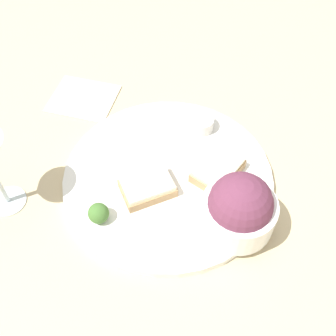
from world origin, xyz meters
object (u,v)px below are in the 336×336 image
(sauce_ramekin, at_px, (202,123))
(cheese_toast_far, at_px, (218,170))
(salad_bowl, at_px, (239,208))
(cheese_toast_near, at_px, (147,187))
(napkin, at_px, (83,98))

(sauce_ramekin, bearing_deg, cheese_toast_far, 40.05)
(salad_bowl, height_order, sauce_ramekin, salad_bowl)
(cheese_toast_near, height_order, napkin, cheese_toast_near)
(salad_bowl, relative_size, cheese_toast_far, 1.23)
(sauce_ramekin, height_order, cheese_toast_far, same)
(salad_bowl, distance_m, cheese_toast_far, 0.10)
(salad_bowl, bearing_deg, cheese_toast_near, -84.19)
(cheese_toast_near, xyz_separation_m, napkin, (-0.14, -0.23, -0.02))
(cheese_toast_near, height_order, cheese_toast_far, same)
(cheese_toast_far, bearing_deg, salad_bowl, 42.11)
(salad_bowl, distance_m, cheese_toast_near, 0.16)
(salad_bowl, xyz_separation_m, napkin, (-0.12, -0.39, -0.05))
(salad_bowl, xyz_separation_m, sauce_ramekin, (-0.16, -0.14, -0.03))
(salad_bowl, bearing_deg, napkin, -107.85)
(sauce_ramekin, relative_size, napkin, 0.32)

